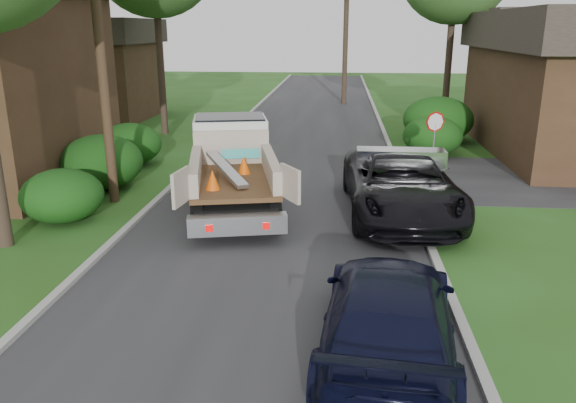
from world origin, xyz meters
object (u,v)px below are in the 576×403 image
(stop_sign, at_px, (435,131))
(flatbed_truck, at_px, (232,158))
(utility_pole, at_px, (99,35))
(navy_suv, at_px, (388,315))
(black_pickup, at_px, (401,184))
(house_left_far, at_px, (90,68))

(stop_sign, bearing_deg, flatbed_truck, -153.44)
(utility_pole, height_order, navy_suv, utility_pole)
(black_pickup, bearing_deg, house_left_far, 131.34)
(flatbed_truck, bearing_deg, utility_pole, 176.20)
(flatbed_truck, relative_size, black_pickup, 1.07)
(stop_sign, distance_m, utility_pole, 11.91)
(black_pickup, bearing_deg, navy_suv, -100.08)
(stop_sign, height_order, black_pickup, stop_sign)
(stop_sign, relative_size, navy_suv, 0.46)
(utility_pole, height_order, black_pickup, utility_pole)
(navy_suv, bearing_deg, black_pickup, -91.50)
(stop_sign, xyz_separation_m, house_left_far, (-18.70, 13.00, 1.27))
(house_left_far, bearing_deg, utility_pole, -64.77)
(flatbed_truck, bearing_deg, navy_suv, -76.35)
(flatbed_truck, bearing_deg, stop_sign, 14.24)
(navy_suv, bearing_deg, stop_sign, -96.32)
(stop_sign, relative_size, utility_pole, 0.25)
(utility_pole, distance_m, house_left_far, 18.93)
(house_left_far, height_order, flatbed_truck, house_left_far)
(stop_sign, distance_m, black_pickup, 4.86)
(flatbed_truck, distance_m, navy_suv, 9.85)
(stop_sign, distance_m, house_left_far, 22.81)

